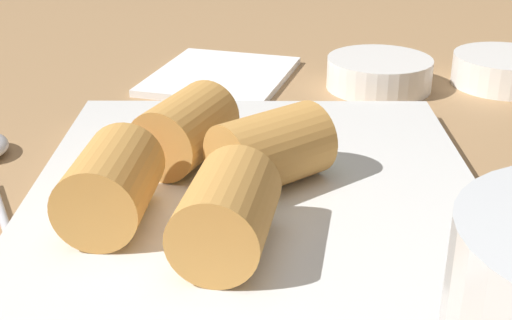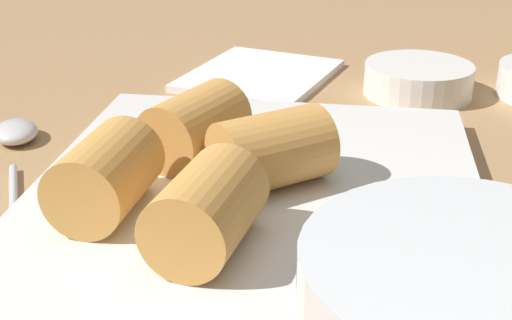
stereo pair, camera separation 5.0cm
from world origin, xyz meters
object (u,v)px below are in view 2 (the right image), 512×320
object	(u,v)px
spoon	(16,140)
napkin	(260,75)
serving_plate	(256,199)
dipping_bowl_near	(418,78)

from	to	relation	value
spoon	napkin	size ratio (longest dim) A/B	1.03
serving_plate	napkin	distance (cm)	24.29
spoon	napkin	xyz separation A→B (cm)	(-17.61, 14.26, -0.32)
serving_plate	dipping_bowl_near	distance (cm)	24.06
serving_plate	dipping_bowl_near	bearing A→B (deg)	154.84
serving_plate	dipping_bowl_near	xyz separation A→B (cm)	(-21.77, 10.23, 0.65)
dipping_bowl_near	napkin	bearing A→B (deg)	-99.72
dipping_bowl_near	spoon	xyz separation A→B (cm)	(15.31, -27.70, -0.79)
dipping_bowl_near	spoon	size ratio (longest dim) A/B	0.54
napkin	spoon	bearing A→B (deg)	-38.99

